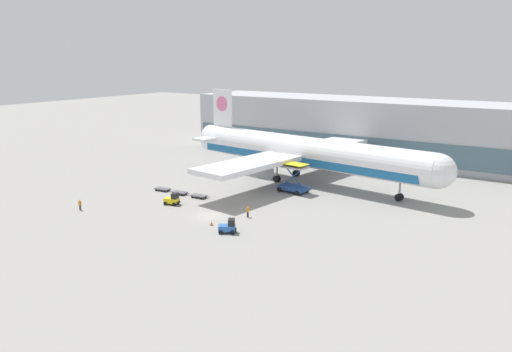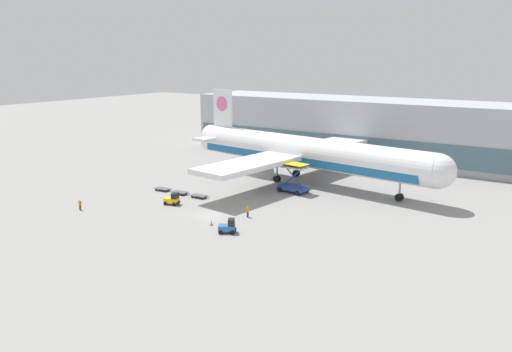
# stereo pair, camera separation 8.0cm
# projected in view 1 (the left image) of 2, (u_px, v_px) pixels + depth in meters

# --- Properties ---
(ground_plane) EXTENTS (400.00, 400.00, 0.00)m
(ground_plane) POSITION_uv_depth(u_px,v_px,m) (210.00, 216.00, 76.59)
(ground_plane) COLOR gray
(terminal_building) EXTENTS (90.00, 18.20, 14.00)m
(terminal_building) POSITION_uv_depth(u_px,v_px,m) (369.00, 128.00, 120.25)
(terminal_building) COLOR #B2B7BC
(terminal_building) RESTS_ON ground_plane
(airplane_main) EXTENTS (57.92, 48.63, 17.00)m
(airplane_main) POSITION_uv_depth(u_px,v_px,m) (301.00, 152.00, 96.30)
(airplane_main) COLOR white
(airplane_main) RESTS_ON ground_plane
(scissor_lift_loader) EXTENTS (5.55, 3.96, 5.28)m
(scissor_lift_loader) POSITION_uv_depth(u_px,v_px,m) (293.00, 181.00, 89.70)
(scissor_lift_loader) COLOR #284C99
(scissor_lift_loader) RESTS_ON ground_plane
(baggage_tug_foreground) EXTENTS (2.82, 2.56, 2.00)m
(baggage_tug_foreground) POSITION_uv_depth(u_px,v_px,m) (228.00, 227.00, 69.09)
(baggage_tug_foreground) COLOR #2D66B7
(baggage_tug_foreground) RESTS_ON ground_plane
(baggage_tug_mid) EXTENTS (2.73, 2.18, 2.00)m
(baggage_tug_mid) POSITION_uv_depth(u_px,v_px,m) (173.00, 199.00, 82.32)
(baggage_tug_mid) COLOR yellow
(baggage_tug_mid) RESTS_ON ground_plane
(baggage_dolly_lead) EXTENTS (3.75, 1.71, 0.48)m
(baggage_dolly_lead) POSITION_uv_depth(u_px,v_px,m) (163.00, 189.00, 90.89)
(baggage_dolly_lead) COLOR #56565B
(baggage_dolly_lead) RESTS_ON ground_plane
(baggage_dolly_second) EXTENTS (3.75, 1.71, 0.48)m
(baggage_dolly_second) POSITION_uv_depth(u_px,v_px,m) (180.00, 192.00, 88.53)
(baggage_dolly_second) COLOR #56565B
(baggage_dolly_second) RESTS_ON ground_plane
(baggage_dolly_third) EXTENTS (3.75, 1.71, 0.48)m
(baggage_dolly_third) POSITION_uv_depth(u_px,v_px,m) (199.00, 196.00, 86.37)
(baggage_dolly_third) COLOR #56565B
(baggage_dolly_third) RESTS_ON ground_plane
(ground_crew_near) EXTENTS (0.55, 0.31, 1.77)m
(ground_crew_near) POSITION_uv_depth(u_px,v_px,m) (80.00, 204.00, 79.26)
(ground_crew_near) COLOR black
(ground_crew_near) RESTS_ON ground_plane
(ground_crew_far) EXTENTS (0.28, 0.56, 1.76)m
(ground_crew_far) POSITION_uv_depth(u_px,v_px,m) (248.00, 211.00, 75.77)
(ground_crew_far) COLOR black
(ground_crew_far) RESTS_ON ground_plane
(traffic_cone_near) EXTENTS (0.40, 0.40, 0.74)m
(traffic_cone_near) POSITION_uv_depth(u_px,v_px,m) (212.00, 223.00, 72.32)
(traffic_cone_near) COLOR black
(traffic_cone_near) RESTS_ON ground_plane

